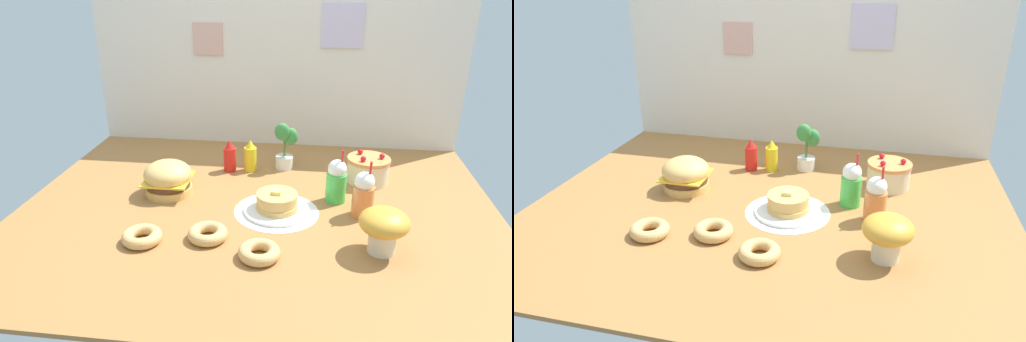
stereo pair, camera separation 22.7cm
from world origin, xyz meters
The scene contains 15 objects.
ground_plane centered at (0.00, 0.00, -0.01)m, with size 2.32×1.87×0.02m, color #9E6B38.
back_wall centered at (0.00, 0.93, 0.53)m, with size 2.32×0.04×1.05m.
doily_mat centered at (0.10, -0.03, 0.00)m, with size 0.41×0.41×0.00m, color white.
burger centered at (-0.48, 0.10, 0.08)m, with size 0.25×0.25×0.18m.
pancake_stack centered at (0.10, -0.03, 0.04)m, with size 0.32×0.32×0.11m.
layer_cake centered at (0.56, 0.38, 0.07)m, with size 0.23×0.23×0.17m.
ketchup_bottle centered at (-0.21, 0.43, 0.09)m, with size 0.07×0.07×0.19m.
mustard_bottle centered at (-0.10, 0.45, 0.09)m, with size 0.07×0.07×0.19m.
cream_soda_cup centered at (0.38, 0.12, 0.11)m, with size 0.10×0.10×0.28m.
orange_float_cup centered at (0.50, -0.01, 0.11)m, with size 0.10×0.10×0.28m.
donut_pink_glaze centered at (-0.45, -0.37, 0.03)m, with size 0.17×0.17×0.05m.
donut_chocolate centered at (-0.18, -0.31, 0.03)m, with size 0.17×0.17×0.05m.
donut_vanilla centered at (0.06, -0.43, 0.03)m, with size 0.17×0.17×0.05m.
potted_plant centered at (0.09, 0.51, 0.15)m, with size 0.14×0.11×0.28m.
mushroom_stool centered at (0.55, -0.32, 0.12)m, with size 0.20×0.20×0.19m.
Camera 2 is at (0.47, -1.95, 1.07)m, focal length 32.50 mm.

